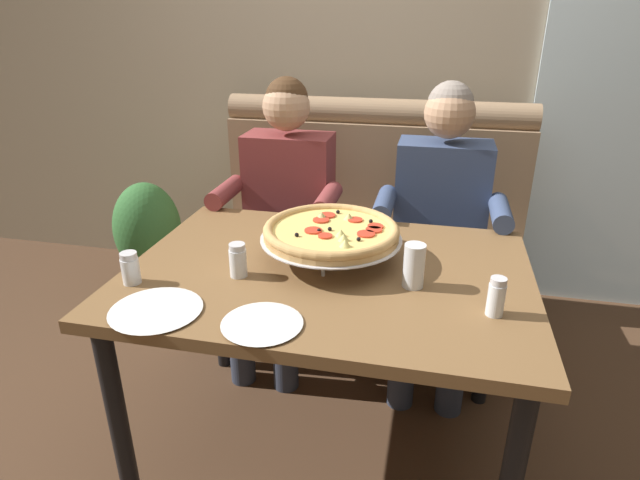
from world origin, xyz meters
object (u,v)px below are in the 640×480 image
object	(u,v)px
drinking_glass	(414,269)
shaker_pepper_flakes	(131,270)
booth_bench	(365,252)
shaker_oregano	(496,299)
shaker_parmesan	(238,262)
potted_plant	(149,238)
dining_table	(328,292)
diner_left	(283,206)
pizza	(331,232)
patio_chair	(630,177)
diner_right	(440,219)
plate_near_right	(156,308)
plate_near_left	(262,322)

from	to	relation	value
drinking_glass	shaker_pepper_flakes	bearing A→B (deg)	-168.68
booth_bench	shaker_oregano	distance (m)	1.29
shaker_pepper_flakes	booth_bench	bearing A→B (deg)	63.85
shaker_parmesan	drinking_glass	size ratio (longest dim) A/B	0.80
potted_plant	drinking_glass	bearing A→B (deg)	-32.53
dining_table	diner_left	size ratio (longest dim) A/B	1.02
shaker_parmesan	shaker_pepper_flakes	world-z (taller)	shaker_parmesan
pizza	patio_chair	distance (m)	2.69
diner_right	plate_near_right	xyz separation A→B (m)	(-0.77, -1.04, 0.06)
shaker_oregano	booth_bench	bearing A→B (deg)	114.49
diner_left	dining_table	bearing A→B (deg)	-62.43
pizza	patio_chair	world-z (taller)	pizza
booth_bench	diner_right	bearing A→B (deg)	-37.21
shaker_pepper_flakes	plate_near_left	xyz separation A→B (m)	(0.47, -0.14, -0.03)
diner_left	diner_right	size ratio (longest dim) A/B	1.00
drinking_glass	plate_near_left	bearing A→B (deg)	-140.85
pizza	drinking_glass	xyz separation A→B (m)	(0.28, -0.13, -0.04)
shaker_pepper_flakes	patio_chair	world-z (taller)	shaker_pepper_flakes
dining_table	shaker_oregano	world-z (taller)	shaker_oregano
shaker_pepper_flakes	potted_plant	bearing A→B (deg)	119.33
shaker_oregano	potted_plant	world-z (taller)	shaker_oregano
dining_table	patio_chair	distance (m)	2.73
dining_table	shaker_pepper_flakes	distance (m)	0.63
diner_left	shaker_oregano	xyz separation A→B (m)	(0.86, -0.84, 0.10)
pizza	booth_bench	bearing A→B (deg)	89.68
pizza	shaker_oregano	bearing A→B (deg)	-25.68
plate_near_left	shaker_parmesan	bearing A→B (deg)	122.47
booth_bench	patio_chair	xyz separation A→B (m)	(1.58, 1.29, 0.13)
shaker_pepper_flakes	patio_chair	distance (m)	3.27
pizza	shaker_parmesan	world-z (taller)	pizza
booth_bench	dining_table	world-z (taller)	booth_bench
diner_right	shaker_oregano	distance (m)	0.86
pizza	drinking_glass	distance (m)	0.31
shaker_pepper_flakes	drinking_glass	distance (m)	0.86
booth_bench	shaker_pepper_flakes	xyz separation A→B (m)	(-0.57, -1.16, 0.40)
shaker_oregano	patio_chair	xyz separation A→B (m)	(1.07, 2.40, -0.28)
patio_chair	drinking_glass	bearing A→B (deg)	-119.74
drinking_glass	plate_near_right	bearing A→B (deg)	-155.99
shaker_parmesan	pizza	bearing A→B (deg)	34.60
shaker_oregano	shaker_pepper_flakes	xyz separation A→B (m)	(-1.08, -0.05, -0.01)
diner_left	patio_chair	size ratio (longest dim) A/B	1.48
plate_near_right	patio_chair	bearing A→B (deg)	52.39
shaker_parmesan	shaker_pepper_flakes	distance (m)	0.33
shaker_oregano	plate_near_left	distance (m)	0.64
dining_table	diner_right	xyz separation A→B (m)	(0.35, 0.67, 0.04)
shaker_parmesan	shaker_pepper_flakes	bearing A→B (deg)	-158.82
dining_table	booth_bench	bearing A→B (deg)	90.00
dining_table	shaker_parmesan	distance (m)	0.32
plate_near_right	shaker_pepper_flakes	bearing A→B (deg)	138.40
diner_right	diner_left	bearing A→B (deg)	180.00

